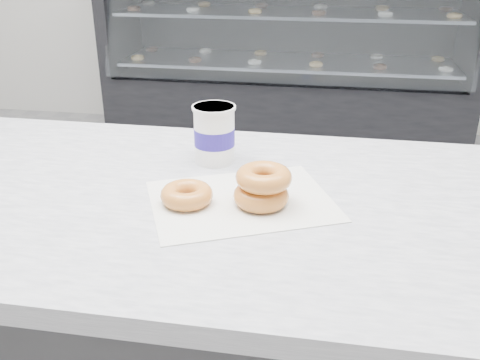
% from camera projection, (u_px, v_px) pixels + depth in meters
% --- Properties ---
extents(ground, '(5.00, 5.00, 0.00)m').
position_uv_depth(ground, '(230.00, 340.00, 1.98)').
color(ground, '#949396').
rests_on(ground, ground).
extents(display_case, '(2.40, 0.74, 1.25)m').
position_uv_depth(display_case, '(287.00, 74.00, 3.67)').
color(display_case, black).
rests_on(display_case, ground).
extents(wax_paper, '(0.42, 0.38, 0.00)m').
position_uv_depth(wax_paper, '(241.00, 201.00, 1.03)').
color(wax_paper, silver).
rests_on(wax_paper, counter).
extents(donut_single, '(0.13, 0.13, 0.03)m').
position_uv_depth(donut_single, '(187.00, 195.00, 1.01)').
color(donut_single, orange).
rests_on(donut_single, wax_paper).
extents(donut_stack, '(0.12, 0.12, 0.07)m').
position_uv_depth(donut_stack, '(262.00, 186.00, 1.00)').
color(donut_stack, orange).
rests_on(donut_stack, wax_paper).
extents(coffee_cup, '(0.12, 0.12, 0.13)m').
position_uv_depth(coffee_cup, '(214.00, 133.00, 1.18)').
color(coffee_cup, white).
rests_on(coffee_cup, counter).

